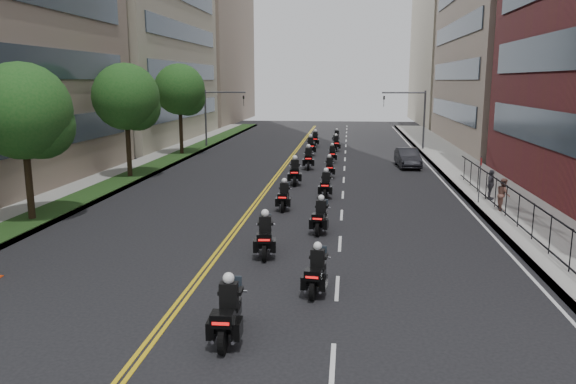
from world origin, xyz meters
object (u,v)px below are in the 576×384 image
(motorcycle_3, at_px, (321,218))
(motorcycle_10, at_px, (311,147))
(motorcycle_2, at_px, (265,238))
(parked_sedan, at_px, (408,158))
(motorcycle_13, at_px, (336,137))
(motorcycle_4, at_px, (284,197))
(motorcycle_12, at_px, (315,140))
(motorcycle_7, at_px, (329,168))
(pedestrian_b, at_px, (503,194))
(motorcycle_0, at_px, (228,314))
(pedestrian_c, at_px, (491,185))
(motorcycle_9, at_px, (332,155))
(motorcycle_11, at_px, (336,144))
(motorcycle_1, at_px, (317,273))
(motorcycle_6, at_px, (295,173))
(motorcycle_8, at_px, (308,159))
(motorcycle_5, at_px, (326,186))

(motorcycle_3, xyz_separation_m, motorcycle_10, (-2.18, 25.67, 0.08))
(motorcycle_2, xyz_separation_m, parked_sedan, (7.60, 23.04, 0.02))
(motorcycle_3, relative_size, parked_sedan, 0.51)
(motorcycle_2, distance_m, motorcycle_13, 39.44)
(motorcycle_4, xyz_separation_m, motorcycle_12, (-0.08, 28.01, 0.04))
(motorcycle_7, height_order, pedestrian_b, pedestrian_b)
(motorcycle_12, bearing_deg, motorcycle_0, -91.38)
(motorcycle_4, distance_m, pedestrian_c, 11.37)
(motorcycle_3, bearing_deg, motorcycle_9, 96.33)
(motorcycle_13, height_order, pedestrian_c, pedestrian_c)
(motorcycle_0, relative_size, motorcycle_9, 1.13)
(motorcycle_2, xyz_separation_m, motorcycle_11, (1.90, 32.64, -0.06))
(motorcycle_9, bearing_deg, motorcycle_4, -99.62)
(parked_sedan, relative_size, pedestrian_c, 2.66)
(motorcycle_7, xyz_separation_m, motorcycle_9, (-0.03, 7.20, -0.01))
(motorcycle_12, xyz_separation_m, pedestrian_c, (11.05, -25.05, 0.28))
(motorcycle_0, xyz_separation_m, motorcycle_1, (2.05, 3.53, -0.06))
(motorcycle_1, bearing_deg, motorcycle_3, 98.13)
(motorcycle_10, distance_m, pedestrian_c, 21.56)
(motorcycle_4, distance_m, motorcycle_9, 17.43)
(motorcycle_0, xyz_separation_m, pedestrian_b, (10.69, 15.26, 0.26))
(motorcycle_3, distance_m, motorcycle_6, 11.54)
(motorcycle_8, distance_m, motorcycle_9, 4.08)
(motorcycle_0, bearing_deg, parked_sedan, 74.55)
(motorcycle_7, relative_size, parked_sedan, 0.49)
(motorcycle_2, distance_m, pedestrian_c, 15.21)
(motorcycle_10, xyz_separation_m, pedestrian_c, (11.06, -18.50, 0.24))
(motorcycle_4, xyz_separation_m, parked_sedan, (7.77, 15.30, 0.08))
(motorcycle_2, xyz_separation_m, motorcycle_13, (1.79, 39.40, -0.09))
(motorcycle_0, xyz_separation_m, motorcycle_5, (1.72, 18.18, -0.03))
(motorcycle_4, distance_m, motorcycle_6, 7.12)
(motorcycle_1, distance_m, motorcycle_5, 14.66)
(pedestrian_c, bearing_deg, motorcycle_6, 94.48)
(motorcycle_7, relative_size, pedestrian_c, 1.30)
(motorcycle_12, relative_size, motorcycle_13, 1.13)
(motorcycle_13, xyz_separation_m, pedestrian_b, (9.01, -31.25, 0.35))
(motorcycle_2, distance_m, parked_sedan, 24.26)
(motorcycle_0, height_order, motorcycle_1, motorcycle_0)
(motorcycle_2, bearing_deg, motorcycle_4, 85.01)
(motorcycle_1, bearing_deg, motorcycle_11, 96.60)
(motorcycle_0, bearing_deg, motorcycle_9, 85.54)
(motorcycle_5, xyz_separation_m, parked_sedan, (5.76, 11.98, 0.06))
(motorcycle_0, relative_size, motorcycle_4, 1.09)
(motorcycle_0, bearing_deg, motorcycle_6, 89.54)
(motorcycle_7, bearing_deg, motorcycle_13, 86.58)
(motorcycle_7, bearing_deg, motorcycle_3, -92.97)
(motorcycle_3, bearing_deg, motorcycle_1, -82.12)
(motorcycle_12, bearing_deg, motorcycle_10, -91.93)
(motorcycle_12, bearing_deg, motorcycle_4, -91.69)
(motorcycle_2, bearing_deg, motorcycle_1, -65.20)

